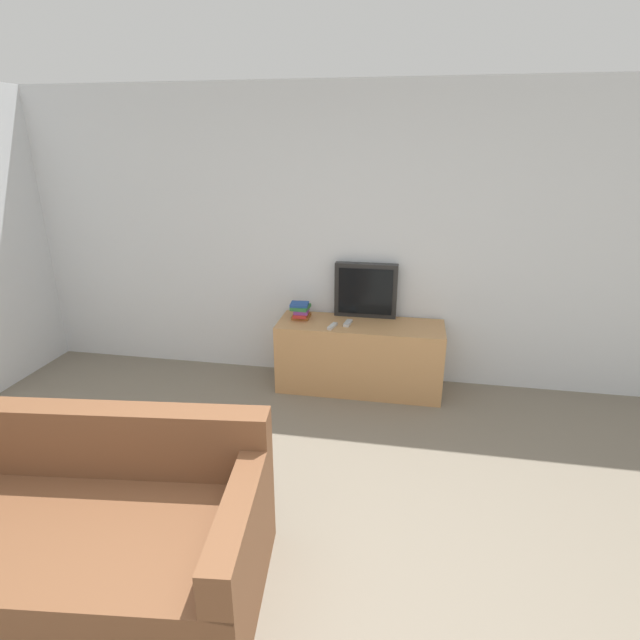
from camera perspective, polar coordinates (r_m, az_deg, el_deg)
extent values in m
cube|color=silver|center=(4.48, 3.33, 9.16)|extent=(9.00, 0.06, 2.60)
cube|color=tan|center=(4.48, 4.54, -4.15)|extent=(1.45, 0.49, 0.62)
cube|color=black|center=(4.48, 5.25, 3.40)|extent=(0.56, 0.08, 0.49)
cube|color=black|center=(4.44, 5.20, 3.24)|extent=(0.48, 0.01, 0.41)
cube|color=brown|center=(3.00, -28.71, -22.62)|extent=(2.18, 1.16, 0.45)
cube|color=brown|center=(3.02, -26.21, -12.03)|extent=(2.10, 0.39, 0.38)
cube|color=brown|center=(2.59, -8.70, -24.55)|extent=(0.24, 0.94, 0.66)
cube|color=#995623|center=(4.50, -2.15, 0.43)|extent=(0.15, 0.16, 0.03)
cube|color=#B72D28|center=(4.48, -2.17, 0.71)|extent=(0.13, 0.21, 0.03)
cube|color=#7A3884|center=(4.48, -2.11, 1.07)|extent=(0.14, 0.18, 0.03)
cube|color=#2D753D|center=(4.47, -2.24, 1.48)|extent=(0.16, 0.19, 0.03)
cube|color=#23478E|center=(4.47, -2.37, 1.80)|extent=(0.17, 0.16, 0.02)
cube|color=#B7B7B7|center=(4.34, 3.20, -0.36)|extent=(0.07, 0.15, 0.02)
cube|color=#B7B7B7|center=(4.27, 1.42, -0.70)|extent=(0.07, 0.15, 0.02)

